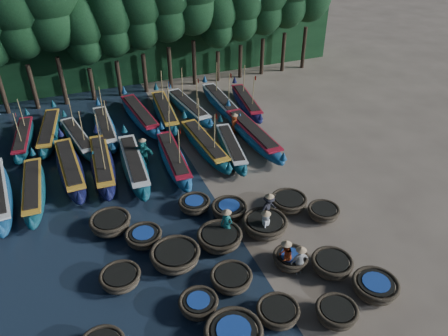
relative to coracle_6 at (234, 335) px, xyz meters
name	(u,v)px	position (x,y,z in m)	size (l,w,h in m)	color
ground	(233,228)	(2.81, 6.51, -0.49)	(120.00, 120.00, 0.00)	gray
foliage_wall	(131,25)	(2.81, 30.01, 4.51)	(40.00, 3.00, 10.00)	black
coracle_6	(234,335)	(0.00, 0.00, 0.00)	(2.66, 2.66, 0.84)	brown
coracle_7	(278,312)	(2.22, 0.37, -0.11)	(1.89, 1.89, 0.67)	brown
coracle_8	(336,313)	(4.51, -0.62, -0.07)	(2.14, 2.14, 0.72)	brown
coracle_9	(375,287)	(6.95, -0.08, -0.06)	(2.45, 2.45, 0.74)	brown
coracle_11	(199,304)	(-0.78, 2.03, -0.08)	(1.86, 1.86, 0.70)	brown
coracle_12	(231,278)	(1.12, 2.86, -0.09)	(2.35, 2.35, 0.69)	brown
coracle_13	(290,259)	(4.28, 2.91, -0.08)	(1.82, 1.82, 0.70)	brown
coracle_14	(332,264)	(5.92, 1.83, -0.06)	(2.26, 2.26, 0.75)	brown
coracle_15	(120,278)	(-3.62, 4.84, -0.09)	(2.16, 2.16, 0.69)	brown
coracle_16	(175,256)	(-0.87, 5.17, -0.02)	(2.81, 2.81, 0.82)	brown
coracle_17	(220,238)	(1.63, 5.58, -0.04)	(2.36, 2.36, 0.78)	brown
coracle_18	(265,225)	(4.23, 5.60, -0.03)	(2.66, 2.66, 0.81)	brown
coracle_19	(324,212)	(7.79, 5.40, -0.10)	(2.10, 2.10, 0.68)	brown
coracle_20	(110,223)	(-3.37, 8.83, -0.02)	(2.21, 2.21, 0.83)	brown
coracle_21	(144,237)	(-1.96, 7.21, -0.09)	(2.22, 2.22, 0.68)	brown
coracle_22	(194,204)	(1.35, 8.76, -0.08)	(2.04, 2.04, 0.70)	brown
coracle_23	(229,209)	(3.00, 7.59, -0.07)	(2.40, 2.40, 0.73)	brown
coracle_24	(289,202)	(6.44, 6.94, -0.09)	(2.60, 2.60, 0.70)	brown
long_boat_1	(33,189)	(-7.06, 13.62, 0.04)	(1.73, 7.82, 1.38)	#0E4D4F
long_boat_2	(70,168)	(-4.80, 15.15, 0.08)	(1.83, 8.49, 1.50)	#10113B
long_boat_3	(102,164)	(-2.83, 14.83, 0.08)	(2.01, 8.37, 3.56)	#10113B
long_boat_4	(134,164)	(-0.94, 14.04, 0.08)	(1.95, 8.44, 1.49)	#0E4D4F
long_boat_5	(174,158)	(1.63, 13.77, 0.06)	(1.94, 8.11, 3.45)	#165274
long_boat_6	(205,144)	(4.15, 14.71, 0.07)	(1.84, 8.32, 3.54)	#0E4D4F
long_boat_7	(231,147)	(5.74, 13.74, 0.01)	(2.47, 7.30, 1.30)	#0E4D4F
long_boat_8	(253,134)	(7.82, 14.67, 0.12)	(1.81, 9.04, 1.59)	#165274
long_boat_9	(23,138)	(-7.47, 20.52, 0.00)	(2.08, 7.23, 3.09)	#0E4D4F
long_boat_10	(49,131)	(-5.69, 20.81, 0.04)	(2.65, 7.84, 1.40)	#0E4D4F
long_boat_11	(78,138)	(-3.85, 19.06, 0.01)	(2.50, 7.33, 3.16)	#0E4D4F
long_boat_12	(105,128)	(-1.81, 19.83, 0.04)	(1.55, 7.86, 3.34)	#165274
long_boat_13	(140,115)	(1.04, 20.85, 0.08)	(2.27, 8.48, 1.50)	#165274
long_boat_14	(165,112)	(3.03, 20.75, 0.07)	(2.16, 8.29, 3.53)	#0E4D4F
long_boat_15	(188,107)	(4.98, 20.81, 0.07)	(2.39, 8.14, 3.48)	#165274
long_boat_16	(221,102)	(7.78, 20.72, 0.08)	(1.57, 8.36, 3.55)	#165274
long_boat_17	(246,102)	(9.76, 19.95, 0.04)	(2.43, 7.76, 3.33)	#10113B
fisherman_0	(265,223)	(4.11, 5.32, 0.35)	(0.81, 0.89, 1.73)	silver
fisherman_1	(227,224)	(2.14, 5.89, 0.50)	(0.76, 0.77, 2.00)	#196A65
fisherman_2	(285,255)	(3.88, 2.80, 0.41)	(1.02, 1.04, 1.89)	#B73E18
fisherman_3	(269,208)	(4.82, 6.35, 0.41)	(1.28, 1.02, 1.93)	black
fisherman_4	(300,260)	(4.40, 2.30, 0.37)	(0.94, 0.52, 1.76)	silver
fisherman_5	(143,151)	(-0.09, 14.84, 0.43)	(1.55, 1.52, 1.97)	#196A65
fisherman_6	(235,123)	(7.15, 16.40, 0.34)	(0.88, 0.83, 1.71)	#B73E18
tree_3	(13,9)	(-6.29, 26.51, 7.51)	(4.92, 4.92, 11.60)	black
tree_5	(82,30)	(-1.69, 26.51, 5.48)	(3.68, 3.68, 8.68)	black
tree_6	(110,18)	(0.61, 26.51, 6.16)	(4.09, 4.09, 9.65)	black
tree_7	(138,7)	(2.91, 26.51, 6.83)	(4.51, 4.51, 10.63)	black
tree_10	(217,16)	(9.81, 26.51, 5.48)	(3.68, 3.68, 8.68)	black
tree_11	(241,6)	(12.11, 26.51, 6.16)	(4.09, 4.09, 9.65)	black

